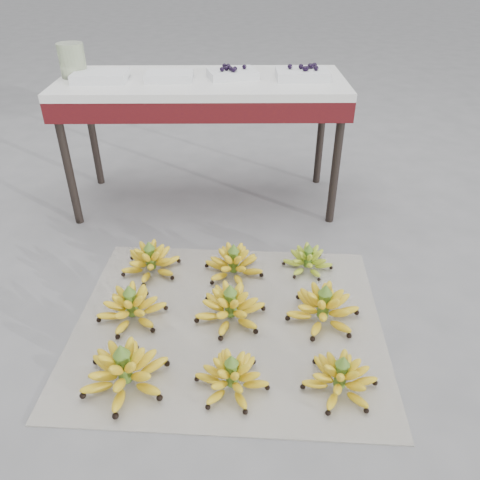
{
  "coord_description": "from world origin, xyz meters",
  "views": [
    {
      "loc": [
        0.03,
        -1.51,
        1.34
      ],
      "look_at": [
        0.05,
        0.15,
        0.27
      ],
      "focal_mm": 35.0,
      "sensor_mm": 36.0,
      "label": 1
    }
  ],
  "objects_px": {
    "newspaper_mat": "(229,322)",
    "bunch_back_center": "(234,264)",
    "bunch_front_center": "(232,376)",
    "bunch_mid_right": "(323,308)",
    "vendor_table": "(202,94)",
    "bunch_front_right": "(340,378)",
    "bunch_mid_left": "(132,307)",
    "tray_far_right": "(303,74)",
    "bunch_mid_center": "(230,307)",
    "bunch_front_left": "(125,371)",
    "bunch_back_left": "(151,261)",
    "tray_far_left": "(101,76)",
    "glass_jar": "(72,60)",
    "tray_right": "(232,73)",
    "tray_left": "(169,76)",
    "bunch_back_right": "(308,260)"
  },
  "relations": [
    {
      "from": "newspaper_mat",
      "to": "bunch_back_center",
      "type": "xyz_separation_m",
      "value": [
        0.02,
        0.33,
        0.06
      ]
    },
    {
      "from": "bunch_front_center",
      "to": "bunch_back_center",
      "type": "relative_size",
      "value": 0.88
    },
    {
      "from": "bunch_mid_right",
      "to": "vendor_table",
      "type": "height_order",
      "value": "vendor_table"
    },
    {
      "from": "bunch_front_right",
      "to": "bunch_mid_right",
      "type": "bearing_deg",
      "value": 107.49
    },
    {
      "from": "bunch_mid_left",
      "to": "tray_far_right",
      "type": "xyz_separation_m",
      "value": [
        0.78,
        1.04,
        0.68
      ]
    },
    {
      "from": "bunch_mid_center",
      "to": "bunch_back_center",
      "type": "height_order",
      "value": "bunch_mid_center"
    },
    {
      "from": "bunch_front_left",
      "to": "tray_far_right",
      "type": "bearing_deg",
      "value": 49.04
    },
    {
      "from": "bunch_front_right",
      "to": "bunch_back_center",
      "type": "height_order",
      "value": "bunch_back_center"
    },
    {
      "from": "bunch_mid_right",
      "to": "bunch_front_center",
      "type": "bearing_deg",
      "value": -134.49
    },
    {
      "from": "bunch_back_left",
      "to": "tray_far_left",
      "type": "distance_m",
      "value": 1.01
    },
    {
      "from": "newspaper_mat",
      "to": "glass_jar",
      "type": "distance_m",
      "value": 1.59
    },
    {
      "from": "bunch_mid_left",
      "to": "bunch_front_right",
      "type": "bearing_deg",
      "value": -27.83
    },
    {
      "from": "bunch_front_center",
      "to": "tray_far_left",
      "type": "height_order",
      "value": "tray_far_left"
    },
    {
      "from": "bunch_mid_center",
      "to": "tray_far_right",
      "type": "xyz_separation_m",
      "value": [
        0.38,
        1.05,
        0.68
      ]
    },
    {
      "from": "newspaper_mat",
      "to": "glass_jar",
      "type": "relative_size",
      "value": 7.41
    },
    {
      "from": "tray_right",
      "to": "tray_far_right",
      "type": "height_order",
      "value": "tray_far_right"
    },
    {
      "from": "newspaper_mat",
      "to": "bunch_front_right",
      "type": "bearing_deg",
      "value": -41.2
    },
    {
      "from": "bunch_front_center",
      "to": "bunch_back_left",
      "type": "bearing_deg",
      "value": 135.17
    },
    {
      "from": "bunch_front_left",
      "to": "bunch_front_right",
      "type": "xyz_separation_m",
      "value": [
        0.75,
        -0.03,
        -0.01
      ]
    },
    {
      "from": "bunch_front_right",
      "to": "glass_jar",
      "type": "bearing_deg",
      "value": 146.65
    },
    {
      "from": "newspaper_mat",
      "to": "tray_far_left",
      "type": "distance_m",
      "value": 1.44
    },
    {
      "from": "bunch_mid_left",
      "to": "tray_far_left",
      "type": "relative_size",
      "value": 1.06
    },
    {
      "from": "vendor_table",
      "to": "tray_far_left",
      "type": "bearing_deg",
      "value": -175.83
    },
    {
      "from": "bunch_front_center",
      "to": "vendor_table",
      "type": "height_order",
      "value": "vendor_table"
    },
    {
      "from": "bunch_mid_left",
      "to": "bunch_mid_center",
      "type": "height_order",
      "value": "bunch_mid_center"
    },
    {
      "from": "bunch_front_right",
      "to": "bunch_mid_left",
      "type": "distance_m",
      "value": 0.87
    },
    {
      "from": "bunch_front_right",
      "to": "tray_far_right",
      "type": "height_order",
      "value": "tray_far_right"
    },
    {
      "from": "bunch_front_right",
      "to": "vendor_table",
      "type": "xyz_separation_m",
      "value": [
        -0.53,
        1.42,
        0.58
      ]
    },
    {
      "from": "bunch_mid_right",
      "to": "bunch_back_center",
      "type": "bearing_deg",
      "value": 142.0
    },
    {
      "from": "bunch_front_center",
      "to": "vendor_table",
      "type": "xyz_separation_m",
      "value": [
        -0.16,
        1.41,
        0.58
      ]
    },
    {
      "from": "tray_left",
      "to": "newspaper_mat",
      "type": "bearing_deg",
      "value": -73.66
    },
    {
      "from": "tray_far_left",
      "to": "bunch_mid_right",
      "type": "bearing_deg",
      "value": -44.43
    },
    {
      "from": "bunch_back_left",
      "to": "tray_far_right",
      "type": "bearing_deg",
      "value": 31.8
    },
    {
      "from": "bunch_mid_center",
      "to": "tray_right",
      "type": "relative_size",
      "value": 1.24
    },
    {
      "from": "bunch_back_left",
      "to": "glass_jar",
      "type": "xyz_separation_m",
      "value": [
        -0.44,
        0.76,
        0.74
      ]
    },
    {
      "from": "tray_far_left",
      "to": "tray_far_right",
      "type": "xyz_separation_m",
      "value": [
        1.04,
        0.03,
        0.0
      ]
    },
    {
      "from": "vendor_table",
      "to": "tray_far_left",
      "type": "height_order",
      "value": "tray_far_left"
    },
    {
      "from": "bunch_front_center",
      "to": "bunch_back_right",
      "type": "xyz_separation_m",
      "value": [
        0.36,
        0.7,
        -0.01
      ]
    },
    {
      "from": "bunch_front_left",
      "to": "tray_right",
      "type": "distance_m",
      "value": 1.6
    },
    {
      "from": "bunch_mid_center",
      "to": "tray_far_left",
      "type": "bearing_deg",
      "value": 136.91
    },
    {
      "from": "bunch_mid_right",
      "to": "vendor_table",
      "type": "xyz_separation_m",
      "value": [
        -0.53,
        1.06,
        0.57
      ]
    },
    {
      "from": "bunch_back_right",
      "to": "glass_jar",
      "type": "bearing_deg",
      "value": 125.06
    },
    {
      "from": "bunch_front_center",
      "to": "bunch_mid_left",
      "type": "bearing_deg",
      "value": 154.72
    },
    {
      "from": "tray_left",
      "to": "glass_jar",
      "type": "relative_size",
      "value": 1.42
    },
    {
      "from": "bunch_front_left",
      "to": "tray_right",
      "type": "height_order",
      "value": "tray_right"
    },
    {
      "from": "tray_far_left",
      "to": "tray_far_right",
      "type": "height_order",
      "value": "tray_far_right"
    },
    {
      "from": "bunch_front_left",
      "to": "tray_far_left",
      "type": "relative_size",
      "value": 1.35
    },
    {
      "from": "bunch_back_center",
      "to": "tray_far_left",
      "type": "xyz_separation_m",
      "value": [
        -0.68,
        0.71,
        0.68
      ]
    },
    {
      "from": "bunch_front_center",
      "to": "tray_right",
      "type": "bearing_deg",
      "value": 105.92
    },
    {
      "from": "tray_left",
      "to": "tray_far_right",
      "type": "relative_size",
      "value": 0.88
    }
  ]
}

